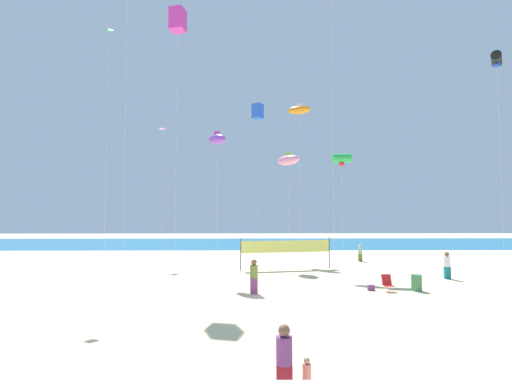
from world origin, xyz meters
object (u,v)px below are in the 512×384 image
at_px(trash_barrel, 417,283).
at_px(kite_blue_box, 258,111).
at_px(mother_figure, 284,358).
at_px(kite_black_tube, 497,60).
at_px(beach_handbag, 371,288).
at_px(kite_pink_diamond, 163,130).
at_px(kite_violet_inflatable, 217,139).
at_px(toddler_figure, 307,375).
at_px(beachgoer_white_shirt, 447,264).
at_px(beachgoer_sage_shirt, 360,252).
at_px(volleyball_net, 286,248).
at_px(kite_green_diamond, 109,43).
at_px(kite_pink_inflatable, 288,160).
at_px(kite_magenta_box, 178,20).
at_px(kite_green_tube, 342,159).
at_px(folding_beach_chair, 387,283).
at_px(kite_orange_inflatable, 299,110).
at_px(beachgoer_olive_shirt, 254,275).

distance_m(trash_barrel, kite_blue_box, 20.83).
distance_m(mother_figure, kite_black_tube, 24.02).
bearing_deg(beach_handbag, kite_pink_diamond, 138.59).
bearing_deg(kite_black_tube, kite_violet_inflatable, 170.71).
distance_m(toddler_figure, kite_black_tube, 23.89).
distance_m(beachgoer_white_shirt, beach_handbag, 7.12).
relative_size(beachgoer_sage_shirt, volleyball_net, 0.22).
bearing_deg(beachgoer_sage_shirt, kite_green_diamond, 71.39).
relative_size(volleyball_net, kite_pink_inflatable, 0.71).
bearing_deg(kite_magenta_box, kite_green_tube, 4.73).
xyz_separation_m(beachgoer_sage_shirt, kite_pink_inflatable, (-6.32, 0.45, 8.27)).
bearing_deg(kite_blue_box, toddler_figure, -88.32).
bearing_deg(folding_beach_chair, kite_orange_inflatable, 95.17).
bearing_deg(beach_handbag, beachgoer_white_shirt, 29.69).
bearing_deg(kite_black_tube, beachgoer_olive_shirt, -169.85).
bearing_deg(beachgoer_olive_shirt, kite_magenta_box, 70.52).
distance_m(beachgoer_sage_shirt, kite_green_diamond, 25.55).
relative_size(folding_beach_chair, kite_green_diamond, 0.06).
height_order(beachgoer_sage_shirt, kite_black_tube, kite_black_tube).
bearing_deg(folding_beach_chair, beach_handbag, 151.20).
bearing_deg(folding_beach_chair, kite_blue_box, 101.61).
xyz_separation_m(beachgoer_sage_shirt, kite_green_tube, (-3.17, -6.57, 7.37)).
bearing_deg(kite_pink_diamond, folding_beach_chair, -40.27).
bearing_deg(toddler_figure, mother_figure, 172.69).
xyz_separation_m(toddler_figure, kite_orange_inflatable, (2.62, 21.00, 12.31)).
bearing_deg(mother_figure, kite_black_tube, 46.80).
xyz_separation_m(trash_barrel, kite_magenta_box, (-14.34, 4.80, 17.44)).
height_order(beachgoer_olive_shirt, beach_handbag, beachgoer_olive_shirt).
xyz_separation_m(mother_figure, trash_barrel, (8.36, 11.66, -0.45)).
distance_m(beachgoer_sage_shirt, kite_green_tube, 10.37).
bearing_deg(kite_green_diamond, kite_green_tube, 11.60).
distance_m(beachgoer_olive_shirt, kite_green_tube, 11.56).
bearing_deg(kite_pink_inflatable, beachgoer_sage_shirt, -4.06).
distance_m(kite_green_tube, kite_green_diamond, 17.39).
relative_size(trash_barrel, volleyball_net, 0.13).
bearing_deg(kite_orange_inflatable, toddler_figure, -97.12).
bearing_deg(kite_magenta_box, trash_barrel, -18.49).
height_order(trash_barrel, kite_black_tube, kite_black_tube).
bearing_deg(volleyball_net, folding_beach_chair, -58.60).
relative_size(beachgoer_olive_shirt, kite_violet_inflatable, 0.18).
xyz_separation_m(beach_handbag, kite_black_tube, (8.86, 1.97, 13.81)).
relative_size(kite_black_tube, kite_pink_diamond, 1.17).
height_order(beachgoer_white_shirt, beachgoer_sage_shirt, beachgoer_white_shirt).
relative_size(volleyball_net, kite_blue_box, 0.48).
distance_m(toddler_figure, kite_blue_box, 28.42).
bearing_deg(kite_pink_diamond, trash_barrel, -37.35).
distance_m(beachgoer_olive_shirt, folding_beach_chair, 7.39).
bearing_deg(volleyball_net, beachgoer_white_shirt, -22.64).
relative_size(mother_figure, folding_beach_chair, 1.90).
xyz_separation_m(folding_beach_chair, trash_barrel, (1.64, 0.07, -0.02)).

